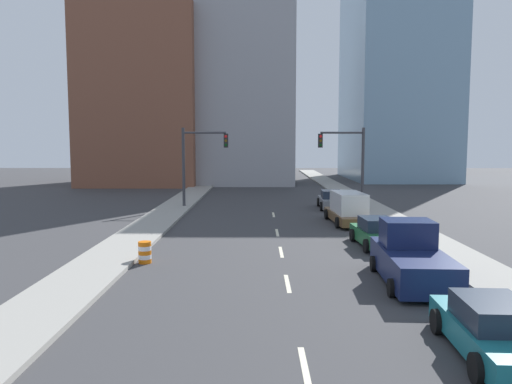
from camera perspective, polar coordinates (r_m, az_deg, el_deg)
name	(u,v)px	position (r m, az deg, el deg)	size (l,w,h in m)	color
sidewalk_left	(190,196)	(48.76, -7.60, -0.44)	(2.67, 89.34, 0.18)	gray
sidewalk_right	(350,196)	(49.10, 10.72, -0.45)	(2.67, 89.34, 0.18)	gray
lane_stripe_at_8m	(305,368)	(12.31, 5.62, -19.43)	(0.16, 2.40, 0.01)	beige
lane_stripe_at_15m	(288,283)	(18.90, 3.63, -10.38)	(0.16, 2.40, 0.01)	beige
lane_stripe_at_20m	(281,252)	(24.09, 2.89, -6.86)	(0.16, 2.40, 0.01)	beige
lane_stripe_at_25m	(277,233)	(29.17, 2.43, -4.65)	(0.16, 2.40, 0.01)	beige
lane_stripe_at_33m	(273,215)	(36.36, 2.01, -2.60)	(0.16, 2.40, 0.01)	beige
building_brick_left	(146,100)	(66.40, -12.44, 10.19)	(14.00, 16.00, 21.25)	brown
building_office_center	(246,70)	(69.31, -1.12, 13.78)	(12.00, 20.00, 30.05)	#99999E
building_glass_right	(396,68)	(75.92, 15.69, 13.46)	(13.00, 20.00, 31.61)	#7A9EB7
traffic_signal_left	(196,157)	(40.09, -6.90, 4.00)	(3.70, 0.35, 6.41)	#38383D
traffic_signal_right	(351,157)	(40.44, 10.75, 3.96)	(3.70, 0.35, 6.41)	#38383D
traffic_barrel	(145,252)	(22.34, -12.59, -6.75)	(0.56, 0.56, 0.95)	orange
sedan_teal	(493,331)	(13.88, 25.47, -14.12)	(2.21, 4.70, 1.41)	#196B75
pickup_truck_navy	(411,258)	(19.69, 17.31, -7.27)	(2.62, 5.58, 2.26)	#141E47
sedan_green	(377,234)	(25.89, 13.66, -4.63)	(2.18, 4.59, 1.46)	#1E6033
box_truck_brown	(348,209)	(32.75, 10.47, -1.89)	(2.48, 5.96, 2.05)	brown
sedan_gray	(331,200)	(40.00, 8.61, -0.94)	(2.12, 4.49, 1.46)	slate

